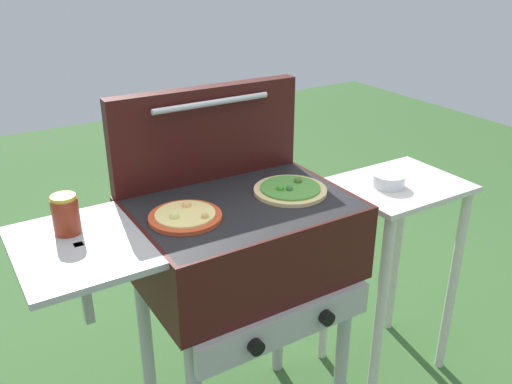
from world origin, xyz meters
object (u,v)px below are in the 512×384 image
(sauce_jar, at_px, (66,215))
(prep_table, at_px, (393,241))
(grill, at_px, (239,246))
(pizza_cheese, at_px, (185,216))
(pizza_veggie, at_px, (290,190))
(topping_bowl_near, at_px, (388,180))

(sauce_jar, xyz_separation_m, prep_table, (1.14, -0.08, -0.38))
(grill, relative_size, prep_table, 1.18)
(pizza_cheese, xyz_separation_m, prep_table, (0.85, 0.01, -0.34))
(pizza_cheese, distance_m, prep_table, 0.91)
(pizza_veggie, distance_m, prep_table, 0.60)
(sauce_jar, bearing_deg, prep_table, -3.84)
(pizza_cheese, bearing_deg, sauce_jar, 162.96)
(pizza_veggie, bearing_deg, topping_bowl_near, 2.78)
(sauce_jar, bearing_deg, pizza_cheese, -17.04)
(prep_table, relative_size, topping_bowl_near, 7.14)
(sauce_jar, bearing_deg, grill, -9.78)
(grill, height_order, pizza_veggie, pizza_veggie)
(grill, relative_size, sauce_jar, 8.94)
(pizza_veggie, bearing_deg, prep_table, 2.16)
(sauce_jar, xyz_separation_m, topping_bowl_near, (1.08, -0.07, -0.12))
(pizza_veggie, relative_size, topping_bowl_near, 1.98)
(pizza_veggie, relative_size, sauce_jar, 2.10)
(pizza_veggie, distance_m, sauce_jar, 0.65)
(pizza_cheese, xyz_separation_m, sauce_jar, (-0.30, 0.09, 0.04))
(pizza_cheese, height_order, sauce_jar, sauce_jar)
(pizza_cheese, height_order, prep_table, pizza_cheese)
(pizza_veggie, height_order, sauce_jar, sauce_jar)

